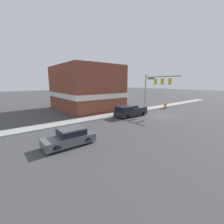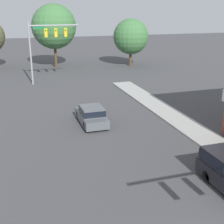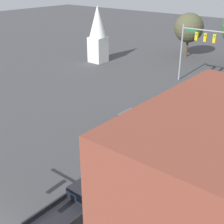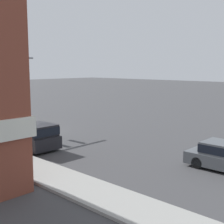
% 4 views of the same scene
% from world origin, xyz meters
% --- Properties ---
extents(far_signal_assembly, '(6.14, 0.49, 7.68)m').
position_xyz_m(far_signal_assembly, '(-3.21, 32.78, 5.60)').
color(far_signal_assembly, gray).
rests_on(far_signal_assembly, ground).
extents(car_lead, '(1.90, 4.43, 1.53)m').
position_xyz_m(car_lead, '(-1.58, 16.68, 0.79)').
color(car_lead, black).
rests_on(car_lead, ground).
extents(backdrop_tree_left_mid, '(6.99, 6.99, 9.94)m').
position_xyz_m(backdrop_tree_left_mid, '(-0.67, 44.04, 6.44)').
color(backdrop_tree_left_mid, '#4C3823').
rests_on(backdrop_tree_left_mid, ground).
extents(backdrop_tree_center, '(5.74, 5.74, 7.65)m').
position_xyz_m(backdrop_tree_center, '(11.42, 41.68, 4.77)').
color(backdrop_tree_center, '#4C3823').
rests_on(backdrop_tree_center, ground).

